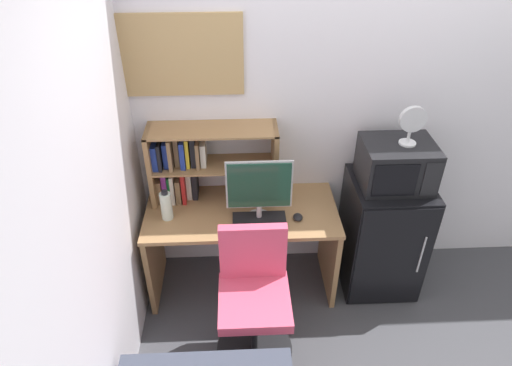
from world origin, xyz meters
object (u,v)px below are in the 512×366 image
object	(u,v)px
computer_mouse	(298,217)
desk_fan	(412,123)
hutch_bookshelf	(193,162)
monitor	(259,188)
keyboard	(259,219)
water_bottle	(166,206)
mini_fridge	(382,234)
wall_corkboard	(181,56)
microwave	(396,164)
desk_chair	(254,303)

from	to	relation	value
computer_mouse	desk_fan	world-z (taller)	desk_fan
hutch_bookshelf	monitor	distance (m)	0.53
computer_mouse	desk_fan	bearing A→B (deg)	9.52
desk_fan	hutch_bookshelf	bearing A→B (deg)	172.52
keyboard	monitor	bearing A→B (deg)	91.69
hutch_bookshelf	water_bottle	bearing A→B (deg)	-125.77
hutch_bookshelf	mini_fridge	size ratio (longest dim) A/B	0.96
computer_mouse	wall_corkboard	distance (m)	1.29
hutch_bookshelf	water_bottle	xyz separation A→B (m)	(-0.18, -0.25, -0.18)
mini_fridge	microwave	bearing A→B (deg)	89.86
microwave	wall_corkboard	distance (m)	1.56
keyboard	microwave	distance (m)	0.99
monitor	desk_fan	size ratio (longest dim) A/B	1.71
hutch_bookshelf	mini_fridge	world-z (taller)	hutch_bookshelf
monitor	wall_corkboard	world-z (taller)	wall_corkboard
computer_mouse	microwave	world-z (taller)	microwave
water_bottle	microwave	bearing A→B (deg)	2.51
monitor	desk_fan	xyz separation A→B (m)	(0.96, 0.10, 0.40)
water_bottle	desk_chair	size ratio (longest dim) A/B	0.24
water_bottle	desk_fan	xyz separation A→B (m)	(1.58, 0.06, 0.55)
water_bottle	desk_fan	world-z (taller)	desk_fan
microwave	wall_corkboard	xyz separation A→B (m)	(-1.39, 0.29, 0.66)
water_bottle	mini_fridge	world-z (taller)	water_bottle
computer_mouse	water_bottle	distance (m)	0.89
desk_fan	water_bottle	bearing A→B (deg)	-177.77
mini_fridge	wall_corkboard	size ratio (longest dim) A/B	1.17
wall_corkboard	monitor	bearing A→B (deg)	-39.94
computer_mouse	water_bottle	xyz separation A→B (m)	(-0.88, 0.06, 0.09)
water_bottle	microwave	xyz separation A→B (m)	(1.54, 0.07, 0.24)
mini_fridge	desk_fan	xyz separation A→B (m)	(0.04, -0.00, 0.92)
computer_mouse	hutch_bookshelf	bearing A→B (deg)	156.83
computer_mouse	mini_fridge	world-z (taller)	mini_fridge
hutch_bookshelf	water_bottle	size ratio (longest dim) A/B	3.95
keyboard	computer_mouse	world-z (taller)	computer_mouse
keyboard	microwave	bearing A→B (deg)	7.88
monitor	keyboard	size ratio (longest dim) A/B	1.27
monitor	wall_corkboard	size ratio (longest dim) A/B	0.59
water_bottle	desk_fan	bearing A→B (deg)	2.23
mini_fridge	desk_fan	world-z (taller)	desk_fan
monitor	water_bottle	world-z (taller)	monitor
keyboard	mini_fridge	size ratio (longest dim) A/B	0.39
water_bottle	mini_fridge	distance (m)	1.59
wall_corkboard	desk_chair	bearing A→B (deg)	-64.36
desk_chair	wall_corkboard	bearing A→B (deg)	115.64
water_bottle	desk_chair	xyz separation A→B (m)	(0.56, -0.51, -0.41)
water_bottle	desk_fan	distance (m)	1.68
hutch_bookshelf	mini_fridge	bearing A→B (deg)	-7.60
desk_fan	wall_corkboard	xyz separation A→B (m)	(-1.43, 0.29, 0.35)
mini_fridge	wall_corkboard	bearing A→B (deg)	168.18
desk_chair	hutch_bookshelf	bearing A→B (deg)	117.23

